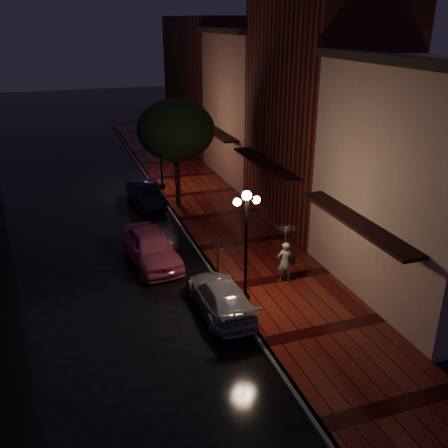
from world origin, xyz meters
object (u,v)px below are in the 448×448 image
object	(u,v)px
street_tree	(176,132)
streetlamp_far	(161,149)
woman_with_umbrella	(286,245)
silver_car	(221,296)
streetlamp_near	(246,241)
pink_car	(151,247)
parking_meter	(218,253)
navy_car	(145,194)

from	to	relation	value
street_tree	streetlamp_far	bearing A→B (deg)	94.91
woman_with_umbrella	street_tree	bearing A→B (deg)	-70.82
street_tree	silver_car	bearing A→B (deg)	-96.25
streetlamp_far	streetlamp_near	bearing A→B (deg)	-90.00
streetlamp_near	pink_car	xyz separation A→B (m)	(-2.54, 4.57, -1.84)
parking_meter	streetlamp_far	bearing A→B (deg)	83.50
parking_meter	silver_car	bearing A→B (deg)	-111.58
street_tree	woman_with_umbrella	world-z (taller)	street_tree
streetlamp_near	street_tree	distance (m)	11.12
woman_with_umbrella	streetlamp_far	bearing A→B (deg)	-72.01
streetlamp_near	woman_with_umbrella	distance (m)	2.44
pink_car	street_tree	bearing A→B (deg)	60.76
streetlamp_near	parking_meter	world-z (taller)	streetlamp_near
pink_car	parking_meter	distance (m)	3.10
street_tree	woman_with_umbrella	distance (m)	10.47
streetlamp_near	silver_car	distance (m)	2.21
streetlamp_near	silver_car	world-z (taller)	streetlamp_near
street_tree	pink_car	distance (m)	7.83
navy_car	parking_meter	bearing A→B (deg)	-86.39
woman_with_umbrella	pink_car	bearing A→B (deg)	-28.85
street_tree	navy_car	xyz separation A→B (m)	(-1.70, 0.85, -3.58)
silver_car	streetlamp_near	bearing A→B (deg)	-177.72
navy_car	silver_car	bearing A→B (deg)	-91.64
parking_meter	street_tree	bearing A→B (deg)	81.38
navy_car	silver_car	distance (m)	11.90
silver_car	parking_meter	xyz separation A→B (m)	(0.75, 2.60, 0.42)
streetlamp_far	woman_with_umbrella	size ratio (longest dim) A/B	1.82
pink_car	woman_with_umbrella	xyz separation A→B (m)	(4.59, -3.57, 0.96)
navy_car	silver_car	size ratio (longest dim) A/B	0.96
navy_car	silver_car	xyz separation A→B (m)	(0.49, -11.89, -0.06)
pink_car	silver_car	distance (m)	4.88
navy_car	pink_car	bearing A→B (deg)	-102.62
parking_meter	streetlamp_near	bearing A→B (deg)	-91.04
pink_car	streetlamp_near	bearing A→B (deg)	-66.54
streetlamp_near	street_tree	size ratio (longest dim) A/B	0.74
streetlamp_far	pink_car	bearing A→B (deg)	-105.09
pink_car	navy_car	world-z (taller)	pink_car
street_tree	parking_meter	distance (m)	9.04
navy_car	woman_with_umbrella	distance (m)	11.45
streetlamp_far	silver_car	bearing A→B (deg)	-93.87
navy_car	street_tree	bearing A→B (deg)	-30.68
street_tree	silver_car	distance (m)	11.68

